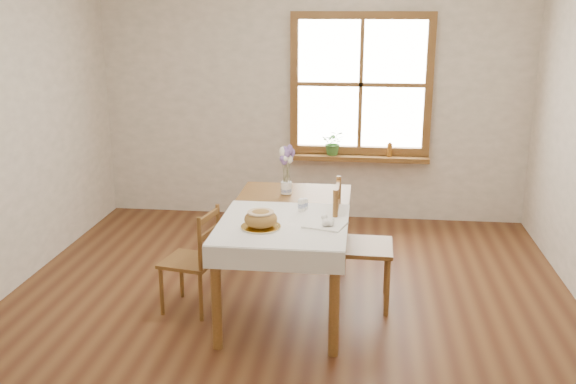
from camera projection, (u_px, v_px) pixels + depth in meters
The scene contains 18 objects.
ground at pixel (283, 320), 4.72m from camera, with size 5.00×5.00×0.00m, color brown.
room_walls at pixel (283, 88), 4.24m from camera, with size 4.60×5.10×2.65m.
window at pixel (361, 85), 6.61m from camera, with size 1.46×0.08×1.46m.
window_sill at pixel (359, 158), 6.76m from camera, with size 1.46×0.20×0.05m.
dining_table at pixel (288, 222), 4.82m from camera, with size 0.90×1.60×0.75m.
table_linen at pixel (283, 224), 4.51m from camera, with size 0.91×0.99×0.01m, color silver.
chair_left at pixel (190, 259), 4.80m from camera, with size 0.37×0.39×0.80m, color brown, non-canonical shape.
chair_right at pixel (363, 245), 4.87m from camera, with size 0.45×0.47×0.96m, color brown, non-canonical shape.
bread_plate at pixel (261, 227), 4.40m from camera, with size 0.27×0.27×0.01m, color white.
bread_loaf at pixel (261, 217), 4.38m from camera, with size 0.23×0.23×0.13m, color olive.
egg_napkin at pixel (325, 225), 4.45m from camera, with size 0.27×0.23×0.01m, color silver.
eggs at pixel (325, 221), 4.44m from camera, with size 0.21×0.19×0.05m, color white, non-canonical shape.
salt_shaker at pixel (305, 203), 4.81m from camera, with size 0.05×0.05×0.09m, color white.
pepper_shaker at pixel (301, 205), 4.75m from camera, with size 0.05×0.05×0.10m, color white.
flower_vase at pixel (286, 189), 5.21m from camera, with size 0.09×0.09×0.10m, color white.
lavender_bouquet at pixel (286, 165), 5.16m from camera, with size 0.16×0.16×0.29m, color #755699, non-canonical shape.
potted_plant at pixel (333, 145), 6.75m from camera, with size 0.23×0.26×0.20m, color #3A6E2C.
amber_bottle at pixel (390, 149), 6.70m from camera, with size 0.05×0.05×0.15m, color #95591B.
Camera 1 is at (0.54, -4.24, 2.22)m, focal length 40.00 mm.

